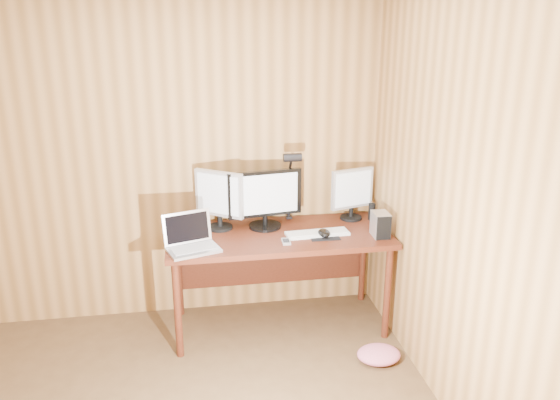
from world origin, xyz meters
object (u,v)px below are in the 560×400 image
object	(u,v)px
monitor_left	(219,198)
monitor_center	(265,198)
monitor_right	(352,193)
phone	(286,241)
desk	(277,245)
hard_drive	(381,225)
speaker	(372,212)
keyboard	(317,233)
mouse	(324,233)
laptop	(191,240)
desk_lamp	(291,176)

from	to	relation	value
monitor_left	monitor_center	bearing A→B (deg)	30.69
monitor_right	phone	world-z (taller)	monitor_right
desk	phone	size ratio (longest dim) A/B	14.20
desk	phone	bearing A→B (deg)	-85.01
hard_drive	speaker	distance (m)	0.34
desk	speaker	distance (m)	0.78
keyboard	mouse	distance (m)	0.06
monitor_center	mouse	distance (m)	0.50
hard_drive	keyboard	bearing A→B (deg)	168.67
mouse	phone	distance (m)	0.29
monitor_center	monitor_right	world-z (taller)	monitor_center
desk	hard_drive	bearing A→B (deg)	-18.86
monitor_right	desk	bearing A→B (deg)	176.78
monitor_right	hard_drive	distance (m)	0.41
keyboard	phone	size ratio (longest dim) A/B	4.10
keyboard	laptop	bearing A→B (deg)	-177.05
monitor_center	monitor_left	bearing A→B (deg)	166.86
monitor_left	speaker	world-z (taller)	monitor_left
keyboard	speaker	size ratio (longest dim) A/B	3.60
laptop	speaker	bearing A→B (deg)	-3.96
monitor_center	hard_drive	distance (m)	0.85
desk	desk_lamp	size ratio (longest dim) A/B	2.74
desk	monitor_right	size ratio (longest dim) A/B	4.01
laptop	phone	world-z (taller)	laptop
monitor_right	laptop	distance (m)	1.30
desk	mouse	bearing A→B (deg)	-30.86
desk_lamp	laptop	bearing A→B (deg)	-168.27
phone	desk	bearing A→B (deg)	96.94
laptop	mouse	xyz separation A→B (m)	(0.94, 0.06, -0.03)
monitor_center	hard_drive	size ratio (longest dim) A/B	3.16
monitor_left	hard_drive	xyz separation A→B (m)	(1.12, -0.33, -0.15)
monitor_center	monitor_right	bearing A→B (deg)	-2.71
hard_drive	desk	bearing A→B (deg)	162.52
monitor_center	laptop	world-z (taller)	monitor_center
desk	monitor_left	bearing A→B (deg)	167.11
mouse	phone	xyz separation A→B (m)	(-0.29, -0.06, -0.02)
phone	monitor_center	bearing A→B (deg)	109.94
desk_lamp	monitor_right	bearing A→B (deg)	-19.53
keyboard	speaker	distance (m)	0.54
desk	desk_lamp	distance (m)	0.53
hard_drive	desk_lamp	world-z (taller)	desk_lamp
desk	keyboard	xyz separation A→B (m)	(0.27, -0.14, 0.13)
desk	mouse	size ratio (longest dim) A/B	13.02
laptop	desk_lamp	world-z (taller)	desk_lamp
hard_drive	desk_lamp	xyz separation A→B (m)	(-0.57, 0.40, 0.27)
keyboard	desk_lamp	world-z (taller)	desk_lamp
speaker	monitor_right	bearing A→B (deg)	165.17
monitor_center	mouse	bearing A→B (deg)	-41.64
monitor_right	keyboard	bearing A→B (deg)	-156.08
desk_lamp	desk	bearing A→B (deg)	-144.91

